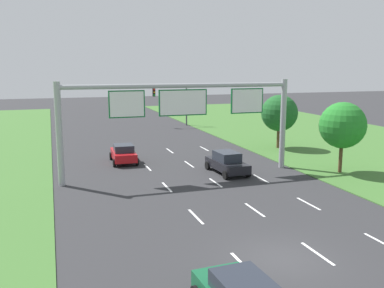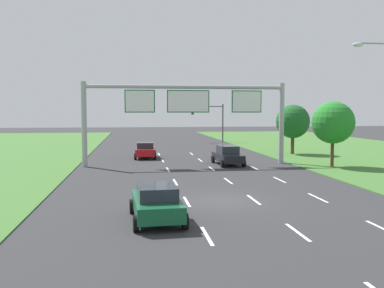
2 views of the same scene
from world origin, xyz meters
TOP-DOWN VIEW (x-y plane):
  - ground_plane at (0.00, 0.00)m, footprint 200.00×200.00m
  - lane_dashes_inner_left at (-1.75, 3.00)m, footprint 0.14×44.40m
  - lane_dashes_inner_right at (1.75, 3.00)m, footprint 0.14×44.40m
  - lane_dashes_slip at (5.25, 3.00)m, footprint 0.14×44.40m
  - car_lead_silver at (3.56, 14.29)m, footprint 2.26×4.40m
  - car_mid_lane at (-3.28, 20.34)m, footprint 2.17×3.98m
  - sign_gantry at (0.18, 14.62)m, footprint 17.24×0.44m
  - traffic_light_mast at (6.72, 40.55)m, footprint 4.76×0.49m
  - roadside_tree_mid at (11.69, 11.64)m, footprint 3.45×3.45m
  - roadside_tree_far at (12.24, 21.88)m, footprint 3.54×3.54m

SIDE VIEW (x-z plane):
  - ground_plane at x=0.00m, z-range 0.00..0.00m
  - lane_dashes_inner_left at x=-1.75m, z-range 0.00..0.01m
  - lane_dashes_inner_right at x=1.75m, z-range 0.00..0.01m
  - lane_dashes_slip at x=5.25m, z-range 0.00..0.01m
  - car_mid_lane at x=-3.28m, z-range 0.01..1.56m
  - car_lead_silver at x=3.56m, z-range 0.00..1.63m
  - roadside_tree_far at x=12.24m, z-range 0.85..6.11m
  - roadside_tree_mid at x=11.69m, z-range 0.95..6.33m
  - traffic_light_mast at x=6.72m, z-range 1.07..6.67m
  - sign_gantry at x=0.18m, z-range 1.43..8.43m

